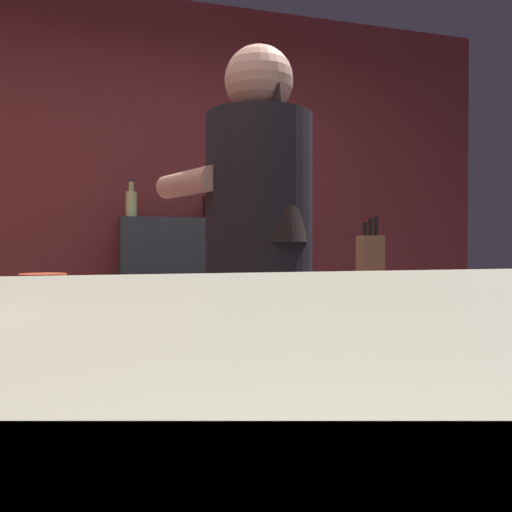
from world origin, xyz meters
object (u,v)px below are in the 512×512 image
Objects in this scene: chefs_knife at (295,283)px; bottle_hot_sauce at (131,203)px; knife_block at (370,257)px; bottle_soy at (208,206)px; mixing_bowl at (43,280)px; bartender at (260,270)px.

bottle_hot_sauce is at bearing 134.84° from chefs_knife.
bottle_soy is at bearing 108.77° from knife_block.
bottle_soy is (0.90, 1.21, 0.39)m from mixing_bowl.
bottle_hot_sauce is (-0.56, 1.30, 0.41)m from chefs_knife.
mixing_bowl is 0.79× the size of bottle_soy.
bottle_hot_sauce is 0.50m from bottle_soy.
bottle_soy is (-0.07, 1.37, 0.41)m from chefs_knife.
chefs_knife is 1.43m from bottle_soy.
mixing_bowl is 0.75× the size of bottle_hot_sauce.
bottle_hot_sauce is (0.41, 1.14, 0.39)m from mixing_bowl.
chefs_knife is at bearing -87.11° from bottle_soy.
bartender reaches higher than mixing_bowl.
chefs_knife is at bearing -52.43° from bartender.
bottle_hot_sauce is at bearing 126.99° from knife_block.
bartender reaches higher than bottle_soy.
knife_block is 1.59m from bottle_hot_sauce.
bartender is 0.80m from knife_block.
bottle_hot_sauce is (-0.94, 1.24, 0.31)m from knife_block.
bottle_hot_sauce is at bearing -8.69° from bartender.
bartender is 9.66× the size of mixing_bowl.
bottle_hot_sauce is 1.05× the size of bottle_soy.
mixing_bowl is 1.27m from bottle_hot_sauce.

